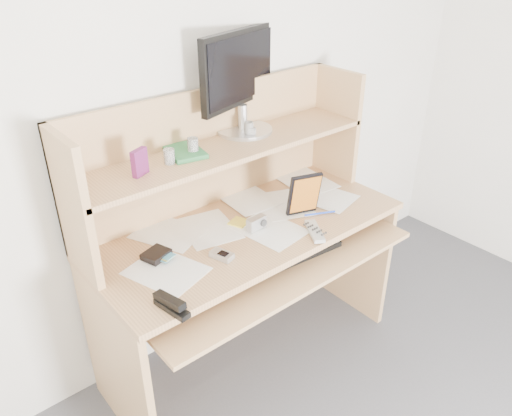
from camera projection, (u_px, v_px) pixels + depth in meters
back_wall at (202, 98)px, 2.15m from camera, size 3.60×0.04×2.50m
desk at (239, 230)px, 2.26m from camera, size 1.40×0.70×1.30m
paper_clutter at (250, 226)px, 2.18m from camera, size 1.32×0.54×0.01m
keyboard at (287, 251)px, 2.16m from camera, size 0.50×0.22×0.03m
tv_remote at (315, 231)px, 2.12m from camera, size 0.13×0.17×0.02m
flip_phone at (222, 254)px, 1.96m from camera, size 0.08×0.11×0.02m
stapler at (171, 304)px, 1.68m from camera, size 0.06×0.15×0.05m
wallet at (156, 255)px, 1.96m from camera, size 0.12×0.11×0.03m
sticky_note_pad at (239, 223)px, 2.20m from camera, size 0.10×0.10×0.01m
digital_camera at (256, 223)px, 2.14m from camera, size 0.09×0.04×0.05m
game_case at (304, 194)px, 2.21m from camera, size 0.14×0.06×0.21m
blue_pen at (320, 213)px, 2.26m from camera, size 0.14×0.07×0.01m
card_box at (140, 162)px, 1.84m from camera, size 0.08×0.05×0.10m
shelf_book at (185, 152)px, 2.04m from camera, size 0.17×0.21×0.02m
chip_stack_a at (169, 156)px, 1.94m from camera, size 0.05×0.05×0.06m
chip_stack_b at (193, 146)px, 2.02m from camera, size 0.05×0.05×0.07m
chip_stack_c at (252, 132)px, 2.20m from camera, size 0.05×0.05×0.04m
chip_stack_d at (249, 130)px, 2.19m from camera, size 0.05×0.05×0.07m
monitor at (240, 79)px, 2.17m from camera, size 0.50×0.26×0.44m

